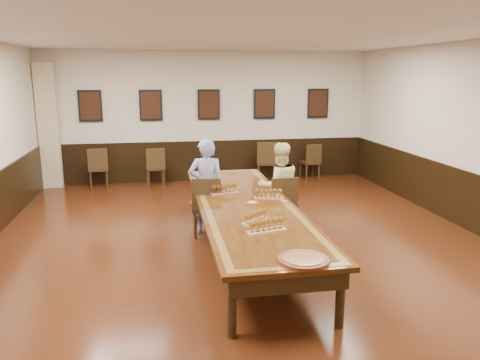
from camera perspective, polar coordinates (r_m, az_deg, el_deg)
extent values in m
cube|color=black|center=(7.22, 0.69, -8.72)|extent=(8.00, 10.00, 0.02)
cube|color=white|center=(6.73, 0.77, 17.68)|extent=(8.00, 10.00, 0.02)
cube|color=beige|center=(11.72, -3.84, 7.72)|extent=(8.00, 0.02, 3.20)
cube|color=beige|center=(2.27, 25.85, -15.95)|extent=(8.00, 0.02, 3.20)
imported|color=#4550AE|center=(7.82, -4.10, -0.79)|extent=(0.63, 0.45, 1.61)
imported|color=#F7F69A|center=(8.04, 4.80, -0.76)|extent=(0.78, 0.62, 1.51)
cube|color=#ED4F80|center=(7.14, 5.40, -2.55)|extent=(0.10, 0.15, 0.01)
cube|color=tan|center=(11.75, -22.34, 6.07)|extent=(0.45, 0.18, 2.90)
cube|color=black|center=(11.84, -3.75, 2.40)|extent=(7.98, 0.04, 1.00)
cube|color=#331908|center=(6.98, 0.71, -3.14)|extent=(1.40, 5.00, 0.06)
cube|color=olive|center=(6.97, 0.71, -2.89)|extent=(1.28, 4.88, 0.00)
cube|color=#331908|center=(6.97, 0.71, -2.87)|extent=(1.10, 4.70, 0.00)
cube|color=black|center=(7.02, 0.71, -4.32)|extent=(1.25, 4.85, 0.18)
cylinder|color=black|center=(4.90, -1.03, -15.14)|extent=(0.10, 0.10, 0.69)
cylinder|color=black|center=(5.18, 12.13, -13.78)|extent=(0.10, 0.10, 0.69)
cylinder|color=black|center=(9.23, -5.51, -1.62)|extent=(0.10, 0.10, 0.69)
cylinder|color=black|center=(9.39, 1.57, -1.33)|extent=(0.10, 0.10, 0.69)
cube|color=black|center=(11.66, -17.80, 8.60)|extent=(0.54, 0.03, 0.74)
cube|color=black|center=(11.64, -17.81, 8.59)|extent=(0.46, 0.01, 0.64)
cube|color=black|center=(11.56, -10.83, 8.95)|extent=(0.54, 0.03, 0.74)
cube|color=black|center=(11.54, -10.83, 8.94)|extent=(0.46, 0.01, 0.64)
cube|color=black|center=(11.62, -3.83, 9.16)|extent=(0.54, 0.03, 0.74)
cube|color=black|center=(11.61, -3.82, 9.16)|extent=(0.46, 0.01, 0.64)
cube|color=black|center=(11.86, 3.00, 9.25)|extent=(0.54, 0.03, 0.74)
cube|color=black|center=(11.84, 3.02, 9.24)|extent=(0.46, 0.01, 0.64)
cube|color=black|center=(12.25, 9.48, 9.21)|extent=(0.54, 0.03, 0.74)
cube|color=black|center=(12.23, 9.51, 9.20)|extent=(0.46, 0.01, 0.64)
cube|color=#A87346|center=(7.53, -1.95, -1.59)|extent=(0.47, 0.24, 0.03)
cube|color=#A87346|center=(7.24, 3.46, -2.21)|extent=(0.47, 0.24, 0.03)
cube|color=#A87346|center=(6.11, 1.92, -5.07)|extent=(0.42, 0.36, 0.03)
cube|color=#A87346|center=(5.74, 3.24, -6.27)|extent=(0.52, 0.27, 0.03)
cylinder|color=red|center=(6.98, 1.51, -2.81)|extent=(0.20, 0.20, 0.02)
cylinder|color=silver|center=(6.98, 1.51, -2.70)|extent=(0.11, 0.11, 0.01)
cylinder|color=#4F180F|center=(4.93, 7.73, -9.63)|extent=(0.61, 0.61, 0.04)
cylinder|color=olive|center=(4.92, 7.74, -9.40)|extent=(0.49, 0.49, 0.01)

